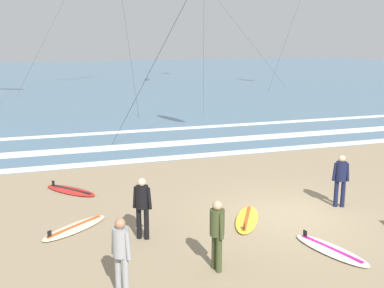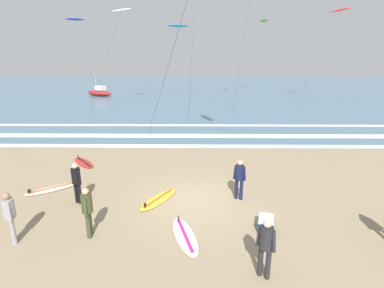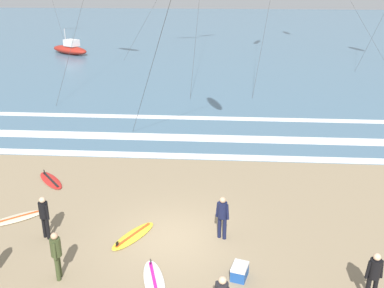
{
  "view_description": "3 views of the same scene",
  "coord_description": "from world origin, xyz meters",
  "views": [
    {
      "loc": [
        -6.64,
        -11.01,
        4.95
      ],
      "look_at": [
        -1.75,
        3.95,
        1.36
      ],
      "focal_mm": 43.36,
      "sensor_mm": 36.0,
      "label": 1
    },
    {
      "loc": [
        -0.02,
        -9.87,
        5.13
      ],
      "look_at": [
        -0.19,
        3.65,
        1.22
      ],
      "focal_mm": 26.43,
      "sensor_mm": 36.0,
      "label": 2
    },
    {
      "loc": [
        1.54,
        -13.15,
        8.76
      ],
      "look_at": [
        0.35,
        4.22,
        1.91
      ],
      "focal_mm": 41.61,
      "sensor_mm": 36.0,
      "label": 3
    }
  ],
  "objects": [
    {
      "name": "surfboard_left_pile",
      "position": [
        -6.03,
        0.89,
        0.05
      ],
      "size": [
        2.04,
        1.75,
        0.25
      ],
      "color": "beige",
      "rests_on": "ground"
    },
    {
      "name": "surfer_background_far",
      "position": [
        1.67,
        0.16,
        0.96
      ],
      "size": [
        0.5,
        0.32,
        1.6
      ],
      "color": "#141938",
      "rests_on": "ground"
    },
    {
      "name": "kite_cyan_distant_high",
      "position": [
        -2.78,
        37.19,
        10.52
      ],
      "size": [
        7.58,
        5.66,
        10.8
      ],
      "color": "#23A8C6",
      "rests_on": "ground"
    },
    {
      "name": "wave_foam_mid_break",
      "position": [
        -1.88,
        9.95,
        0.01
      ],
      "size": [
        37.14,
        1.1,
        0.01
      ],
      "primitive_type": "cube",
      "color": "white",
      "rests_on": "ocean_surface"
    },
    {
      "name": "kite_white_distant_low",
      "position": [
        -8.88,
        26.47,
        11.04
      ],
      "size": [
        3.15,
        12.17,
        11.34
      ],
      "color": "white",
      "rests_on": "ground"
    },
    {
      "name": "surfer_right_near",
      "position": [
        -3.24,
        -2.35,
        0.96
      ],
      "size": [
        0.32,
        0.52,
        1.6
      ],
      "color": "#384223",
      "rests_on": "ground"
    },
    {
      "name": "kite_blue_far_left",
      "position": [
        -21.49,
        44.19,
        12.41
      ],
      "size": [
        7.91,
        10.62,
        12.73
      ],
      "color": "blue",
      "rests_on": "ground"
    },
    {
      "name": "surfer_mid_group",
      "position": [
        -5.37,
        -2.69,
        0.96
      ],
      "size": [
        0.37,
        0.47,
        1.6
      ],
      "color": "gray",
      "rests_on": "ground"
    },
    {
      "name": "surfboard_right_spare",
      "position": [
        -5.92,
        4.11,
        0.05
      ],
      "size": [
        1.82,
        1.99,
        0.25
      ],
      "color": "red",
      "rests_on": "ground"
    },
    {
      "name": "cooler_box",
      "position": [
        2.22,
        -1.95,
        0.22
      ],
      "size": [
        0.6,
        0.71,
        0.44
      ],
      "color": "#1E4C9E",
      "rests_on": "ground"
    },
    {
      "name": "surfer_left_near",
      "position": [
        -4.43,
        -0.25,
        0.96
      ],
      "size": [
        0.48,
        0.34,
        1.6
      ],
      "color": "black",
      "rests_on": "ground"
    },
    {
      "name": "kite_red_low_near",
      "position": [
        17.82,
        28.44,
        11.3
      ],
      "size": [
        5.1,
        3.26,
        11.58
      ],
      "color": "red",
      "rests_on": "ground"
    },
    {
      "name": "wave_foam_outer_break",
      "position": [
        0.67,
        13.53,
        0.01
      ],
      "size": [
        52.12,
        0.72,
        0.01
      ],
      "primitive_type": "cube",
      "color": "white",
      "rests_on": "ocean_surface"
    },
    {
      "name": "surfboard_foreground_flat",
      "position": [
        -0.34,
        -2.37,
        0.05
      ],
      "size": [
        1.17,
        2.18,
        0.25
      ],
      "color": "silver",
      "rests_on": "ground"
    },
    {
      "name": "surfer_foreground_main",
      "position": [
        1.68,
        -4.0,
        0.96
      ],
      "size": [
        0.46,
        0.37,
        1.6
      ],
      "color": "#232328",
      "rests_on": "ground"
    },
    {
      "name": "kite_lime_high_right",
      "position": [
        11.53,
        41.66,
        11.78
      ],
      "size": [
        6.86,
        11.4,
        12.09
      ],
      "color": "#70C628",
      "rests_on": "ground"
    },
    {
      "name": "surfboard_near_water",
      "position": [
        -1.43,
        0.01,
        0.05
      ],
      "size": [
        1.56,
        2.12,
        0.25
      ],
      "color": "yellow",
      "rests_on": "ground"
    },
    {
      "name": "offshore_boat",
      "position": [
        -15.32,
        35.34,
        0.55
      ],
      "size": [
        5.29,
        4.26,
        2.7
      ],
      "color": "maroon",
      "rests_on": "ground"
    },
    {
      "name": "wave_foam_shoreline",
      "position": [
        0.56,
        7.33,
        0.01
      ],
      "size": [
        52.4,
        0.72,
        0.01
      ],
      "primitive_type": "cube",
      "color": "white",
      "rests_on": "ocean_surface"
    },
    {
      "name": "ground_plane",
      "position": [
        0.0,
        0.0,
        0.0
      ],
      "size": [
        160.0,
        160.0,
        0.0
      ],
      "primitive_type": "plane",
      "color": "#937F60"
    },
    {
      "name": "ocean_surface",
      "position": [
        0.0,
        51.93,
        0.01
      ],
      "size": [
        140.0,
        90.0,
        0.01
      ],
      "primitive_type": "cube",
      "color": "slate",
      "rests_on": "ground"
    }
  ]
}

